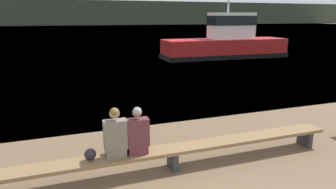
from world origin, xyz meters
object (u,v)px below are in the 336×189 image
object	(u,v)px
bench_main	(173,151)
person_left	(115,136)
shopping_bag	(90,154)
person_right	(137,134)
tugboat_red	(226,44)

from	to	relation	value
bench_main	person_left	bearing A→B (deg)	-179.91
person_left	shopping_bag	size ratio (longest dim) A/B	4.27
bench_main	person_right	size ratio (longest dim) A/B	7.81
shopping_bag	bench_main	bearing A→B (deg)	-0.53
tugboat_red	shopping_bag	bearing A→B (deg)	143.44
shopping_bag	tugboat_red	world-z (taller)	tugboat_red
person_right	tugboat_red	world-z (taller)	tugboat_red
bench_main	person_left	distance (m)	1.30
bench_main	person_right	world-z (taller)	person_right
person_right	shopping_bag	distance (m)	0.98
person_right	shopping_bag	world-z (taller)	person_right
bench_main	shopping_bag	bearing A→B (deg)	179.47
person_right	tugboat_red	distance (m)	19.16
bench_main	shopping_bag	size ratio (longest dim) A/B	32.33
person_left	tugboat_red	bearing A→B (deg)	53.48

